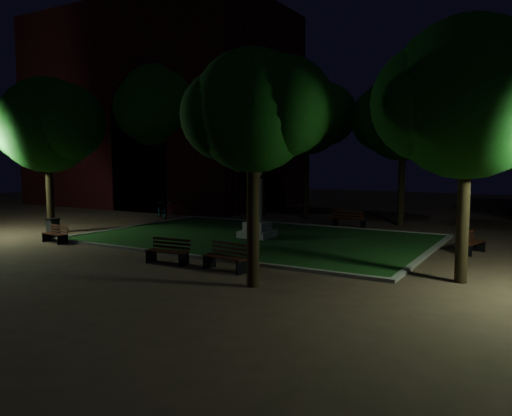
{
  "coord_description": "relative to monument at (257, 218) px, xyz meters",
  "views": [
    {
      "loc": [
        11.42,
        -17.63,
        3.62
      ],
      "look_at": [
        0.51,
        1.0,
        1.53
      ],
      "focal_mm": 35.0,
      "sensor_mm": 36.0,
      "label": 1
    }
  ],
  "objects": [
    {
      "name": "ground",
      "position": [
        0.0,
        -2.0,
        -0.96
      ],
      "size": [
        80.0,
        80.0,
        0.0
      ],
      "primitive_type": "plane",
      "color": "#4A3526"
    },
    {
      "name": "lawn",
      "position": [
        0.0,
        0.0,
        -0.92
      ],
      "size": [
        15.0,
        10.0,
        0.08
      ],
      "primitive_type": "cube",
      "color": "#184114",
      "rests_on": "ground"
    },
    {
      "name": "lawn_kerb",
      "position": [
        0.0,
        0.0,
        -0.9
      ],
      "size": [
        15.4,
        10.4,
        0.12
      ],
      "color": "slate",
      "rests_on": "ground"
    },
    {
      "name": "monument",
      "position": [
        0.0,
        0.0,
        0.0
      ],
      "size": [
        1.4,
        1.4,
        3.2
      ],
      "color": "#9C958E",
      "rests_on": "lawn"
    },
    {
      "name": "building_main",
      "position": [
        -15.86,
        11.79,
        6.42
      ],
      "size": [
        20.0,
        12.0,
        15.0
      ],
      "color": "#451012",
      "rests_on": "ground"
    },
    {
      "name": "tree_west",
      "position": [
        -9.71,
        -3.57,
        4.35
      ],
      "size": [
        5.7,
        4.66,
        7.64
      ],
      "color": "black",
      "rests_on": "ground"
    },
    {
      "name": "tree_north_wl",
      "position": [
        -4.42,
        8.39,
        4.7
      ],
      "size": [
        5.65,
        4.61,
        7.96
      ],
      "color": "black",
      "rests_on": "ground"
    },
    {
      "name": "tree_north_er",
      "position": [
        4.63,
        7.93,
        5.0
      ],
      "size": [
        5.88,
        4.8,
        8.36
      ],
      "color": "black",
      "rests_on": "ground"
    },
    {
      "name": "tree_east",
      "position": [
        9.43,
        -4.07,
        4.42
      ],
      "size": [
        5.72,
        4.67,
        7.72
      ],
      "color": "black",
      "rests_on": "ground"
    },
    {
      "name": "tree_se",
      "position": [
        4.33,
        -7.57,
        4.01
      ],
      "size": [
        4.24,
        3.46,
        6.71
      ],
      "color": "black",
      "rests_on": "ground"
    },
    {
      "name": "tree_nw",
      "position": [
        -11.65,
        7.0,
        6.33
      ],
      "size": [
        7.2,
        5.88,
        10.23
      ],
      "color": "black",
      "rests_on": "ground"
    },
    {
      "name": "tree_far_north",
      "position": [
        -1.27,
        8.29,
        5.27
      ],
      "size": [
        5.67,
        4.63,
        8.55
      ],
      "color": "black",
      "rests_on": "ground"
    },
    {
      "name": "lamppost_nw",
      "position": [
        -10.37,
        7.38,
        2.1
      ],
      "size": [
        1.18,
        0.28,
        4.36
      ],
      "color": "black",
      "rests_on": "ground"
    },
    {
      "name": "bench_near_left",
      "position": [
        0.06,
        -6.32,
        -0.55
      ],
      "size": [
        1.62,
        0.67,
        0.87
      ],
      "rotation": [
        0.0,
        0.0,
        0.08
      ],
      "color": "black",
      "rests_on": "ground"
    },
    {
      "name": "bench_near_right",
      "position": [
        2.46,
        -6.23,
        -0.53
      ],
      "size": [
        1.71,
        0.8,
        0.91
      ],
      "rotation": [
        0.0,
        0.0,
        -0.14
      ],
      "color": "black",
      "rests_on": "ground"
    },
    {
      "name": "bench_west_near",
      "position": [
        -7.12,
        -5.38,
        -0.6
      ],
      "size": [
        1.45,
        0.66,
        0.77
      ],
      "rotation": [
        0.0,
        0.0,
        -0.13
      ],
      "color": "black",
      "rests_on": "ground"
    },
    {
      "name": "bench_right_side",
      "position": [
        8.95,
        1.06,
        -0.56
      ],
      "size": [
        0.88,
        1.61,
        0.84
      ],
      "rotation": [
        0.0,
        0.0,
        1.33
      ],
      "color": "black",
      "rests_on": "ground"
    },
    {
      "name": "bench_far_side",
      "position": [
        2.42,
        5.42,
        -0.5
      ],
      "size": [
        1.8,
        0.68,
        0.98
      ],
      "rotation": [
        0.0,
        0.0,
        3.11
      ],
      "color": "black",
      "rests_on": "ground"
    },
    {
      "name": "trash_bin",
      "position": [
        -8.67,
        -4.33,
        -0.52
      ],
      "size": [
        0.56,
        0.56,
        0.86
      ],
      "color": "black",
      "rests_on": "ground"
    },
    {
      "name": "bicycle",
      "position": [
        -9.34,
        4.21,
        -0.44
      ],
      "size": [
        2.01,
        1.64,
        1.03
      ],
      "primitive_type": "imported",
      "rotation": [
        0.0,
        0.0,
        0.99
      ],
      "color": "black",
      "rests_on": "ground"
    }
  ]
}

